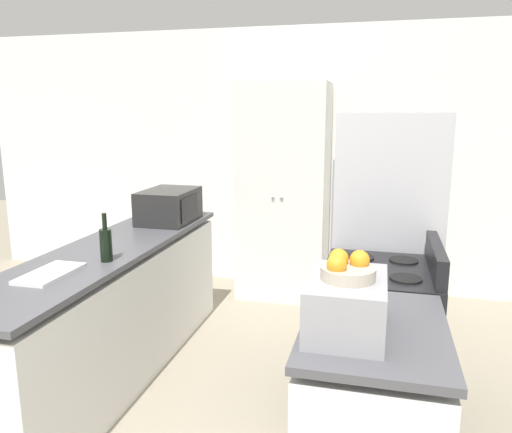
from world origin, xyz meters
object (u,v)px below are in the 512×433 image
at_px(stove, 377,341).
at_px(fruit_bowl, 347,268).
at_px(microwave, 169,206).
at_px(wine_bottle, 106,244).
at_px(pantry_cabinet, 284,192).
at_px(toaster_oven, 346,304).
at_px(refrigerator, 387,239).

bearing_deg(stove, fruit_bowl, -98.93).
relative_size(microwave, wine_bottle, 1.82).
height_order(pantry_cabinet, microwave, pantry_cabinet).
bearing_deg(stove, wine_bottle, -170.70).
bearing_deg(microwave, wine_bottle, -85.86).
xyz_separation_m(toaster_oven, fruit_bowl, (-0.00, -0.01, 0.16)).
height_order(stove, toaster_oven, toaster_oven).
bearing_deg(stove, pantry_cabinet, 116.76).
relative_size(pantry_cabinet, microwave, 3.85).
height_order(pantry_cabinet, fruit_bowl, pantry_cabinet).
relative_size(microwave, toaster_oven, 1.18).
distance_m(pantry_cabinet, toaster_oven, 2.85).
relative_size(pantry_cabinet, refrigerator, 1.15).
distance_m(toaster_oven, fruit_bowl, 0.16).
height_order(wine_bottle, toaster_oven, wine_bottle).
relative_size(refrigerator, microwave, 3.34).
distance_m(pantry_cabinet, fruit_bowl, 2.87).
bearing_deg(wine_bottle, stove, 9.30).
relative_size(refrigerator, toaster_oven, 3.95).
bearing_deg(wine_bottle, pantry_cabinet, 72.74).
height_order(pantry_cabinet, stove, pantry_cabinet).
relative_size(microwave, fruit_bowl, 2.45).
bearing_deg(fruit_bowl, pantry_cabinet, 106.13).
bearing_deg(pantry_cabinet, wine_bottle, -107.26).
bearing_deg(refrigerator, stove, -92.38).
relative_size(pantry_cabinet, fruit_bowl, 9.43).
distance_m(refrigerator, toaster_oven, 1.68).
bearing_deg(refrigerator, microwave, 178.36).
relative_size(wine_bottle, toaster_oven, 0.65).
bearing_deg(toaster_oven, fruit_bowl, -103.41).
distance_m(microwave, fruit_bowl, 2.31).
relative_size(toaster_oven, fruit_bowl, 2.07).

